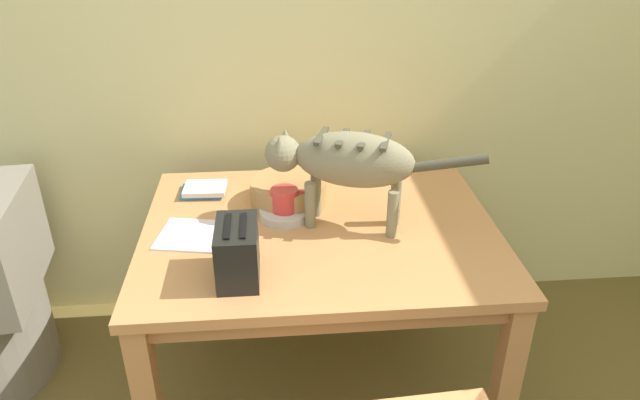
{
  "coord_description": "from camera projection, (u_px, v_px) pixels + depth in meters",
  "views": [
    {
      "loc": [
        -0.16,
        -0.45,
        1.74
      ],
      "look_at": [
        -0.01,
        1.26,
        0.82
      ],
      "focal_mm": 32.89,
      "sensor_mm": 36.0,
      "label": 1
    }
  ],
  "objects": [
    {
      "name": "wall_rear",
      "position": [
        310.0,
        29.0,
        2.31
      ],
      "size": [
        4.69,
        0.11,
        2.5
      ],
      "color": "beige",
      "rests_on": "ground_plane"
    },
    {
      "name": "dining_table",
      "position": [
        320.0,
        248.0,
        2.04
      ],
      "size": [
        1.2,
        0.94,
        0.72
      ],
      "color": "#C1814B",
      "rests_on": "ground_plane"
    },
    {
      "name": "cat",
      "position": [
        346.0,
        161.0,
        1.9
      ],
      "size": [
        0.69,
        0.28,
        0.34
      ],
      "rotation": [
        0.0,
        0.0,
        1.26
      ],
      "color": "#7E7657",
      "rests_on": "dining_table"
    },
    {
      "name": "saucer_bowl",
      "position": [
        285.0,
        213.0,
        2.04
      ],
      "size": [
        0.18,
        0.18,
        0.03
      ],
      "primitive_type": "cylinder",
      "color": "beige",
      "rests_on": "dining_table"
    },
    {
      "name": "coffee_mug",
      "position": [
        285.0,
        199.0,
        2.02
      ],
      "size": [
        0.14,
        0.09,
        0.08
      ],
      "color": "red",
      "rests_on": "saucer_bowl"
    },
    {
      "name": "magazine",
      "position": [
        196.0,
        235.0,
        1.94
      ],
      "size": [
        0.27,
        0.24,
        0.01
      ],
      "primitive_type": "cube",
      "rotation": [
        0.0,
        0.0,
        -0.18
      ],
      "color": "silver",
      "rests_on": "dining_table"
    },
    {
      "name": "book_stack",
      "position": [
        204.0,
        190.0,
        2.2
      ],
      "size": [
        0.17,
        0.14,
        0.03
      ],
      "color": "#3481C7",
      "rests_on": "dining_table"
    },
    {
      "name": "wicker_basket",
      "position": [
        289.0,
        192.0,
        2.12
      ],
      "size": [
        0.28,
        0.28,
        0.09
      ],
      "color": "#AC7F48",
      "rests_on": "dining_table"
    },
    {
      "name": "toaster",
      "position": [
        238.0,
        252.0,
        1.7
      ],
      "size": [
        0.12,
        0.2,
        0.18
      ],
      "color": "black",
      "rests_on": "dining_table"
    }
  ]
}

